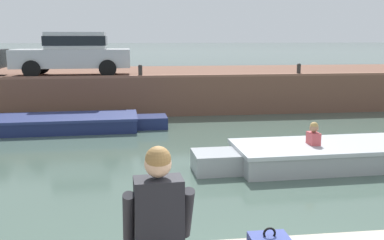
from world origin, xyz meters
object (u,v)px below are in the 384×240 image
mooring_bollard_mid (140,70)px  mooring_bollard_east (299,69)px  boat_moored_west_navy (64,123)px  person_seated_left (158,220)px  car_left_inner_silver (74,52)px  motorboat_passing (333,154)px

mooring_bollard_mid → mooring_bollard_east: (5.69, 0.00, 0.00)m
boat_moored_west_navy → person_seated_left: size_ratio=5.90×
mooring_bollard_east → car_left_inner_silver: bearing=172.4°
boat_moored_west_navy → mooring_bollard_east: bearing=14.5°
person_seated_left → motorboat_passing: bearing=53.2°
motorboat_passing → person_seated_left: 6.79m
car_left_inner_silver → mooring_bollard_east: size_ratio=9.26×
boat_moored_west_navy → person_seated_left: bearing=-76.7°
boat_moored_west_navy → motorboat_passing: (6.33, -4.41, 0.03)m
car_left_inner_silver → mooring_bollard_mid: car_left_inner_silver is taller
mooring_bollard_east → person_seated_left: size_ratio=0.46×
mooring_bollard_mid → mooring_bollard_east: size_ratio=1.00×
boat_moored_west_navy → car_left_inner_silver: 3.71m
mooring_bollard_mid → person_seated_left: bearing=-89.9°
mooring_bollard_mid → person_seated_left: size_ratio=0.46×
car_left_inner_silver → person_seated_left: 13.15m
car_left_inner_silver → mooring_bollard_east: car_left_inner_silver is taller
mooring_bollard_east → person_seated_left: 13.13m
boat_moored_west_navy → car_left_inner_silver: car_left_inner_silver is taller
car_left_inner_silver → mooring_bollard_mid: bearing=-24.5°
boat_moored_west_navy → mooring_bollard_mid: (2.30, 2.06, 1.38)m
motorboat_passing → person_seated_left: size_ratio=6.01×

